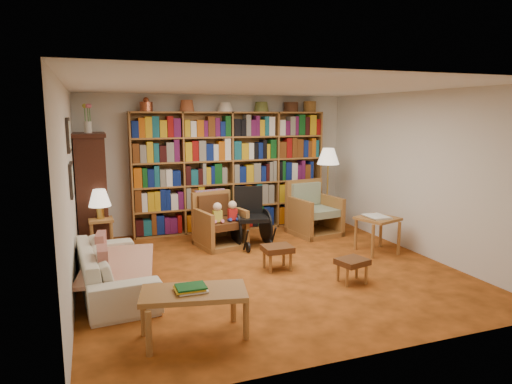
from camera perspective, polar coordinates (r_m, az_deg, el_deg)
name	(u,v)px	position (r m, az deg, el deg)	size (l,w,h in m)	color
floor	(266,269)	(6.52, 1.31, -9.58)	(5.00, 5.00, 0.00)	#B9581C
ceiling	(267,87)	(6.16, 1.41, 12.95)	(5.00, 5.00, 0.00)	white
wall_back	(218,163)	(8.58, -4.74, 3.62)	(5.00, 5.00, 0.00)	silver
wall_front	(373,221)	(4.03, 14.42, -3.48)	(5.00, 5.00, 0.00)	silver
wall_left	(69,192)	(5.80, -22.29, 0.05)	(5.00, 5.00, 0.00)	silver
wall_right	(417,173)	(7.49, 19.49, 2.23)	(5.00, 5.00, 0.00)	silver
bookshelf	(231,168)	(8.48, -3.12, 3.03)	(3.60, 0.30, 2.42)	#9D6230
curio_cabinet	(92,189)	(7.82, -19.85, 0.31)	(0.50, 0.95, 2.40)	#39180F
framed_pictures	(70,158)	(6.06, -22.21, 4.01)	(0.03, 0.52, 0.97)	black
sofa	(114,269)	(5.92, -17.33, -9.12)	(0.76, 1.95, 0.57)	beige
sofa_throw	(118,267)	(5.92, -16.84, -8.95)	(0.82, 1.54, 0.04)	beige
cushion_left	(101,249)	(6.20, -18.77, -6.74)	(0.11, 0.34, 0.34)	maroon
cushion_right	(103,266)	(5.53, -18.59, -8.71)	(0.11, 0.35, 0.35)	maroon
side_table_lamp	(101,229)	(7.40, -18.77, -4.44)	(0.37, 0.37, 0.58)	#9D6230
table_lamp	(100,199)	(7.31, -18.97, -0.83)	(0.33, 0.33, 0.45)	gold
armchair_leather	(219,223)	(7.60, -4.69, -3.92)	(0.85, 0.87, 0.90)	#9D6230
armchair_sage	(312,214)	(8.38, 7.02, -2.69)	(0.89, 0.91, 0.96)	#9D6230
wheelchair	(251,219)	(7.55, -0.61, -3.40)	(0.56, 0.78, 0.97)	black
floor_lamp	(328,160)	(8.51, 9.01, 4.02)	(0.41, 0.41, 1.54)	gold
side_table_papers	(378,223)	(7.39, 14.95, -3.73)	(0.69, 0.69, 0.59)	#9D6230
footstool_a	(277,250)	(6.41, 2.68, -7.28)	(0.41, 0.35, 0.34)	#532D16
footstool_b	(352,263)	(6.06, 11.95, -8.71)	(0.44, 0.40, 0.32)	#532D16
coffee_table	(194,297)	(4.54, -7.77, -12.85)	(1.09, 0.70, 0.53)	#9D6230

